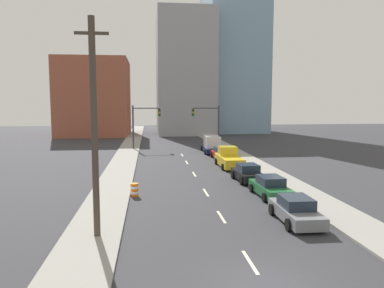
{
  "coord_description": "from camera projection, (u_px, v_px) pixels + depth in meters",
  "views": [
    {
      "loc": [
        -4.19,
        -12.86,
        6.73
      ],
      "look_at": [
        0.5,
        27.93,
        2.2
      ],
      "focal_mm": 35.0,
      "sensor_mm": 36.0,
      "label": 1
    }
  ],
  "objects": [
    {
      "name": "building_glass_right",
      "position": [
        232.0,
        42.0,
        87.97
      ],
      "size": [
        13.0,
        20.0,
        41.92
      ],
      "color": "#7A9EB7",
      "rests_on": "ground"
    },
    {
      "name": "traffic_signal_left",
      "position": [
        141.0,
        121.0,
        54.06
      ],
      "size": [
        4.11,
        0.35,
        6.36
      ],
      "color": "#38383D",
      "rests_on": "ground"
    },
    {
      "name": "box_truck_navy",
      "position": [
        212.0,
        145.0,
        50.77
      ],
      "size": [
        2.58,
        6.44,
        2.29
      ],
      "rotation": [
        0.0,
        0.0,
        -0.03
      ],
      "color": "#141E47",
      "rests_on": "ground"
    },
    {
      "name": "building_office_center",
      "position": [
        184.0,
        75.0,
        83.55
      ],
      "size": [
        12.0,
        20.0,
        25.89
      ],
      "color": "#99999E",
      "rests_on": "ground"
    },
    {
      "name": "building_brick_left",
      "position": [
        95.0,
        98.0,
        78.0
      ],
      "size": [
        14.0,
        16.0,
        15.6
      ],
      "color": "#9E513D",
      "rests_on": "ground"
    },
    {
      "name": "traffic_signal_right",
      "position": [
        211.0,
        121.0,
        55.23
      ],
      "size": [
        4.11,
        0.35,
        6.36
      ],
      "color": "#38383D",
      "rests_on": "ground"
    },
    {
      "name": "sedan_gray",
      "position": [
        296.0,
        210.0,
        21.16
      ],
      "size": [
        2.14,
        4.65,
        1.46
      ],
      "rotation": [
        0.0,
        0.0,
        -0.02
      ],
      "color": "slate",
      "rests_on": "ground"
    },
    {
      "name": "sidewalk_left",
      "position": [
        131.0,
        144.0,
        60.04
      ],
      "size": [
        2.97,
        95.09,
        0.13
      ],
      "color": "gray",
      "rests_on": "ground"
    },
    {
      "name": "utility_pole_left_near",
      "position": [
        94.0,
        128.0,
        18.09
      ],
      "size": [
        1.6,
        0.32,
        10.8
      ],
      "color": "#473D33",
      "rests_on": "ground"
    },
    {
      "name": "sedan_green",
      "position": [
        270.0,
        187.0,
        26.95
      ],
      "size": [
        2.21,
        4.74,
        1.48
      ],
      "rotation": [
        0.0,
        0.0,
        0.03
      ],
      "color": "#1E6033",
      "rests_on": "ground"
    },
    {
      "name": "traffic_barrel",
      "position": [
        134.0,
        190.0,
        26.99
      ],
      "size": [
        0.56,
        0.56,
        0.95
      ],
      "color": "orange",
      "rests_on": "ground"
    },
    {
      "name": "lane_stripe_at_14m",
      "position": [
        206.0,
        192.0,
        28.19
      ],
      "size": [
        0.16,
        2.4,
        0.01
      ],
      "primitive_type": "cube",
      "color": "beige",
      "rests_on": "ground"
    },
    {
      "name": "lane_stripe_at_35m",
      "position": [
        182.0,
        155.0,
        48.4
      ],
      "size": [
        0.16,
        2.4,
        0.01
      ],
      "primitive_type": "cube",
      "color": "beige",
      "rests_on": "ground"
    },
    {
      "name": "lane_stripe_at_29m",
      "position": [
        187.0,
        162.0,
        42.41
      ],
      "size": [
        0.16,
        2.4,
        0.01
      ],
      "primitive_type": "cube",
      "color": "beige",
      "rests_on": "ground"
    },
    {
      "name": "ground_plane",
      "position": [
        264.0,
        285.0,
        13.91
      ],
      "size": [
        200.0,
        200.0,
        0.0
      ],
      "primitive_type": "plane",
      "color": "#333338"
    },
    {
      "name": "sedan_black",
      "position": [
        248.0,
        173.0,
        32.21
      ],
      "size": [
        2.3,
        4.39,
        1.48
      ],
      "rotation": [
        0.0,
        0.0,
        0.05
      ],
      "color": "black",
      "rests_on": "ground"
    },
    {
      "name": "lane_stripe_at_8m",
      "position": [
        221.0,
        217.0,
        22.17
      ],
      "size": [
        0.16,
        2.4,
        0.01
      ],
      "primitive_type": "cube",
      "color": "beige",
      "rests_on": "ground"
    },
    {
      "name": "sedan_red",
      "position": [
        222.0,
        154.0,
        45.03
      ],
      "size": [
        2.3,
        4.35,
        1.42
      ],
      "rotation": [
        0.0,
        0.0,
        0.04
      ],
      "color": "red",
      "rests_on": "ground"
    },
    {
      "name": "pickup_truck_yellow",
      "position": [
        229.0,
        159.0,
        39.52
      ],
      "size": [
        2.37,
        5.91,
        2.08
      ],
      "rotation": [
        0.0,
        0.0,
        0.01
      ],
      "color": "gold",
      "rests_on": "ground"
    },
    {
      "name": "lane_stripe_at_2m",
      "position": [
        250.0,
        262.0,
        15.89
      ],
      "size": [
        0.16,
        2.4,
        0.01
      ],
      "primitive_type": "cube",
      "color": "beige",
      "rests_on": "ground"
    },
    {
      "name": "lane_stripe_at_22m",
      "position": [
        194.0,
        174.0,
        35.44
      ],
      "size": [
        0.16,
        2.4,
        0.01
      ],
      "primitive_type": "cube",
      "color": "beige",
      "rests_on": "ground"
    },
    {
      "name": "sidewalk_right",
      "position": [
        218.0,
        143.0,
        61.66
      ],
      "size": [
        2.97,
        95.09,
        0.13
      ],
      "color": "gray",
      "rests_on": "ground"
    }
  ]
}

